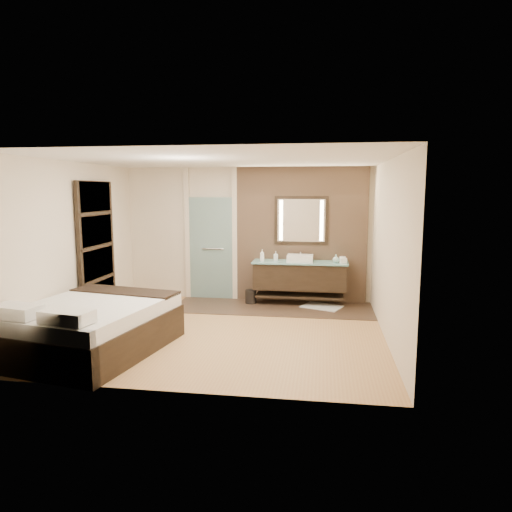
% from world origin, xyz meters
% --- Properties ---
extents(floor, '(5.00, 5.00, 0.00)m').
position_xyz_m(floor, '(0.00, 0.00, 0.00)').
color(floor, '#AC7948').
rests_on(floor, ground).
extents(tile_strip, '(3.80, 1.30, 0.01)m').
position_xyz_m(tile_strip, '(0.60, 1.60, 0.01)').
color(tile_strip, '#3C2921').
rests_on(tile_strip, floor).
extents(stone_wall, '(2.60, 0.08, 2.70)m').
position_xyz_m(stone_wall, '(1.10, 2.21, 1.35)').
color(stone_wall, '#9F785A').
rests_on(stone_wall, floor).
extents(vanity, '(1.85, 0.55, 0.88)m').
position_xyz_m(vanity, '(1.10, 1.92, 0.58)').
color(vanity, black).
rests_on(vanity, stone_wall).
extents(mirror_unit, '(1.06, 0.04, 0.96)m').
position_xyz_m(mirror_unit, '(1.10, 2.16, 1.65)').
color(mirror_unit, black).
rests_on(mirror_unit, stone_wall).
extents(frosted_door, '(1.10, 0.12, 2.70)m').
position_xyz_m(frosted_door, '(-0.75, 2.20, 1.14)').
color(frosted_door, '#AAD7D5').
rests_on(frosted_door, floor).
extents(shoji_partition, '(0.06, 1.20, 2.40)m').
position_xyz_m(shoji_partition, '(-2.43, 0.60, 1.21)').
color(shoji_partition, black).
rests_on(shoji_partition, floor).
extents(bed, '(2.12, 2.47, 0.84)m').
position_xyz_m(bed, '(-1.65, -1.16, 0.35)').
color(bed, black).
rests_on(bed, floor).
extents(bath_mat, '(0.86, 0.74, 0.02)m').
position_xyz_m(bath_mat, '(1.54, 1.75, 0.02)').
color(bath_mat, silver).
rests_on(bath_mat, floor).
extents(waste_bin, '(0.29, 0.29, 0.28)m').
position_xyz_m(waste_bin, '(0.14, 1.85, 0.14)').
color(waste_bin, black).
rests_on(waste_bin, floor).
extents(tissue_box, '(0.15, 0.15, 0.10)m').
position_xyz_m(tissue_box, '(1.92, 1.82, 0.92)').
color(tissue_box, white).
rests_on(tissue_box, vanity).
extents(soap_bottle_a, '(0.09, 0.09, 0.23)m').
position_xyz_m(soap_bottle_a, '(0.36, 1.85, 0.98)').
color(soap_bottle_a, white).
rests_on(soap_bottle_a, vanity).
extents(soap_bottle_b, '(0.09, 0.09, 0.18)m').
position_xyz_m(soap_bottle_b, '(0.61, 1.99, 0.96)').
color(soap_bottle_b, '#B2B2B2').
rests_on(soap_bottle_b, vanity).
extents(soap_bottle_c, '(0.15, 0.15, 0.16)m').
position_xyz_m(soap_bottle_c, '(1.79, 1.87, 0.94)').
color(soap_bottle_c, '#A4CEC5').
rests_on(soap_bottle_c, vanity).
extents(cup, '(0.16, 0.16, 0.10)m').
position_xyz_m(cup, '(1.92, 2.03, 0.91)').
color(cup, white).
rests_on(cup, vanity).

